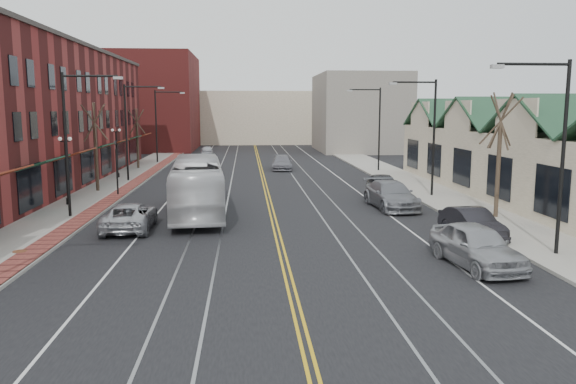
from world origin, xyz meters
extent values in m
plane|color=black|center=(0.00, 0.00, 0.00)|extent=(160.00, 160.00, 0.00)
cube|color=gray|center=(-12.00, 20.00, 0.07)|extent=(4.00, 120.00, 0.15)
cube|color=gray|center=(12.00, 20.00, 0.07)|extent=(4.00, 120.00, 0.15)
cube|color=maroon|center=(-19.00, 27.00, 5.50)|extent=(10.00, 50.00, 11.00)
cube|color=#B4A88A|center=(18.00, 20.00, 2.30)|extent=(8.00, 36.00, 4.60)
cube|color=maroon|center=(-16.00, 70.00, 7.00)|extent=(14.00, 18.00, 14.00)
cube|color=#B4A88A|center=(0.00, 85.00, 4.50)|extent=(22.00, 14.00, 9.00)
cube|color=slate|center=(15.00, 65.00, 5.50)|extent=(12.00, 16.00, 11.00)
cylinder|color=black|center=(-11.50, 16.00, 4.15)|extent=(0.16, 0.16, 8.00)
cylinder|color=black|center=(-10.00, 16.00, 7.95)|extent=(3.00, 0.12, 0.12)
cube|color=#999999|center=(-8.50, 16.00, 7.85)|extent=(0.50, 0.25, 0.15)
cylinder|color=black|center=(-11.50, 32.00, 4.15)|extent=(0.16, 0.16, 8.00)
cylinder|color=black|center=(-10.00, 32.00, 7.95)|extent=(3.00, 0.12, 0.12)
cube|color=#999999|center=(-8.50, 32.00, 7.85)|extent=(0.50, 0.25, 0.15)
cylinder|color=black|center=(-11.50, 48.00, 4.15)|extent=(0.16, 0.16, 8.00)
cylinder|color=black|center=(-10.00, 48.00, 7.95)|extent=(3.00, 0.12, 0.12)
cube|color=#999999|center=(-8.50, 48.00, 7.85)|extent=(0.50, 0.25, 0.15)
cylinder|color=black|center=(11.50, 6.00, 4.15)|extent=(0.16, 0.16, 8.00)
cylinder|color=black|center=(10.00, 6.00, 7.95)|extent=(3.00, 0.12, 0.12)
cube|color=#999999|center=(8.50, 6.00, 7.85)|extent=(0.50, 0.25, 0.15)
cylinder|color=black|center=(11.50, 22.00, 4.15)|extent=(0.16, 0.16, 8.00)
cylinder|color=black|center=(10.00, 22.00, 7.95)|extent=(3.00, 0.12, 0.12)
cube|color=#999999|center=(8.50, 22.00, 7.85)|extent=(0.50, 0.25, 0.15)
cylinder|color=black|center=(11.50, 38.00, 4.15)|extent=(0.16, 0.16, 8.00)
cylinder|color=black|center=(10.00, 38.00, 7.95)|extent=(3.00, 0.12, 0.12)
cube|color=#999999|center=(8.50, 38.00, 7.85)|extent=(0.50, 0.25, 0.15)
cylinder|color=black|center=(-12.80, 20.00, 0.35)|extent=(0.28, 0.28, 0.40)
cylinder|color=black|center=(-12.80, 20.00, 2.15)|extent=(0.14, 0.14, 4.00)
cube|color=black|center=(-12.80, 20.00, 4.15)|extent=(0.60, 0.06, 0.06)
sphere|color=white|center=(-13.10, 20.00, 4.30)|extent=(0.24, 0.24, 0.24)
sphere|color=white|center=(-12.50, 20.00, 4.30)|extent=(0.24, 0.24, 0.24)
cylinder|color=black|center=(-12.80, 34.00, 0.35)|extent=(0.28, 0.28, 0.40)
cylinder|color=black|center=(-12.80, 34.00, 2.15)|extent=(0.14, 0.14, 4.00)
cube|color=black|center=(-12.80, 34.00, 4.15)|extent=(0.60, 0.06, 0.06)
sphere|color=white|center=(-13.10, 34.00, 4.30)|extent=(0.24, 0.24, 0.24)
sphere|color=white|center=(-12.50, 34.00, 4.30)|extent=(0.24, 0.24, 0.24)
cylinder|color=#382B21|center=(-12.50, 26.00, 2.60)|extent=(0.24, 0.24, 4.90)
cylinder|color=#382B21|center=(-12.50, 26.00, 5.15)|extent=(0.58, 1.37, 2.90)
cylinder|color=#382B21|center=(-12.50, 26.00, 5.15)|extent=(1.60, 0.66, 2.78)
cylinder|color=#382B21|center=(-12.50, 26.00, 5.15)|extent=(0.53, 1.23, 2.96)
cylinder|color=#382B21|center=(-12.50, 26.00, 5.15)|extent=(1.69, 1.03, 2.64)
cylinder|color=#382B21|center=(-12.50, 26.00, 5.15)|extent=(1.78, 1.29, 2.48)
cylinder|color=#382B21|center=(-12.50, 42.00, 2.42)|extent=(0.24, 0.24, 4.55)
cylinder|color=#382B21|center=(-12.50, 42.00, 4.80)|extent=(0.55, 1.28, 2.69)
cylinder|color=#382B21|center=(-12.50, 42.00, 4.80)|extent=(1.49, 0.62, 2.58)
cylinder|color=#382B21|center=(-12.50, 42.00, 4.80)|extent=(0.50, 1.15, 2.75)
cylinder|color=#382B21|center=(-12.50, 42.00, 4.80)|extent=(1.57, 0.97, 2.45)
cylinder|color=#382B21|center=(-12.50, 42.00, 4.80)|extent=(1.66, 1.20, 2.30)
cylinder|color=#382B21|center=(12.50, 14.00, 2.78)|extent=(0.24, 0.24, 5.25)
cylinder|color=#382B21|center=(12.50, 14.00, 5.50)|extent=(0.61, 1.46, 3.10)
cylinder|color=#382B21|center=(12.50, 14.00, 5.50)|extent=(1.70, 0.70, 2.97)
cylinder|color=#382B21|center=(12.50, 14.00, 5.50)|extent=(0.56, 1.31, 3.17)
cylinder|color=#382B21|center=(12.50, 14.00, 5.50)|extent=(1.80, 1.10, 2.82)
cylinder|color=#382B21|center=(12.50, 14.00, 5.50)|extent=(1.90, 1.37, 2.65)
cylinder|color=#592D19|center=(-11.20, 8.00, 0.16)|extent=(0.60, 0.60, 0.02)
cylinder|color=black|center=(-10.60, 24.00, 1.75)|extent=(0.12, 0.12, 3.20)
imported|color=black|center=(-10.60, 24.00, 3.50)|extent=(0.18, 0.15, 0.90)
imported|color=silver|center=(-4.38, 16.71, 1.66)|extent=(3.69, 12.09, 3.32)
imported|color=#ABADB3|center=(-7.50, 12.65, 0.71)|extent=(2.48, 5.16, 1.42)
imported|color=#9C9DA3|center=(7.50, 4.79, 0.86)|extent=(2.66, 5.27, 1.72)
imported|color=black|center=(9.30, 9.60, 0.72)|extent=(1.95, 4.50, 1.44)
imported|color=slate|center=(7.50, 17.86, 0.84)|extent=(2.76, 5.94, 1.68)
imported|color=black|center=(8.03, 22.07, 0.83)|extent=(2.31, 4.99, 1.66)
imported|color=black|center=(-5.41, 38.06, 0.75)|extent=(1.63, 4.58, 1.51)
imported|color=slate|center=(2.12, 40.34, 0.71)|extent=(2.27, 5.03, 1.43)
imported|color=#B4B6BC|center=(-6.63, 58.17, 0.65)|extent=(1.83, 3.94, 1.30)
camera|label=1|loc=(-1.52, -16.10, 6.23)|focal=35.00mm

